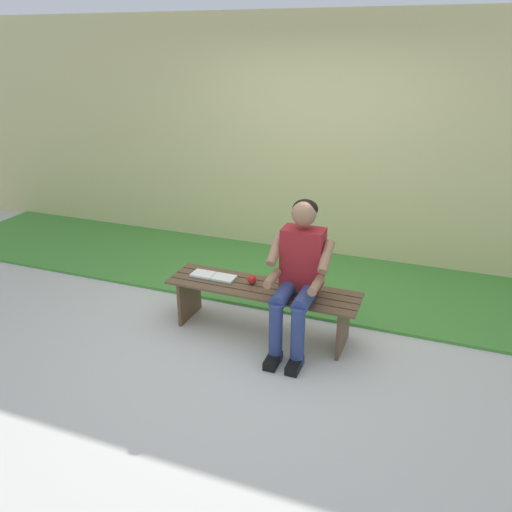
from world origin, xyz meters
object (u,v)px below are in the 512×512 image
bench_near (262,298)px  book_open (213,276)px  apple (252,279)px  person_seated (298,272)px

bench_near → book_open: size_ratio=4.08×
book_open → apple: bearing=-178.2°
bench_near → person_seated: bearing=163.8°
apple → book_open: size_ratio=0.19×
person_seated → apple: 0.51m
bench_near → person_seated: 0.50m
bench_near → book_open: (0.47, -0.03, 0.11)m
person_seated → apple: (0.45, -0.13, -0.20)m
person_seated → apple: size_ratio=15.42×
person_seated → book_open: 0.86m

